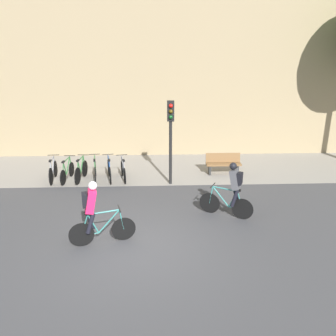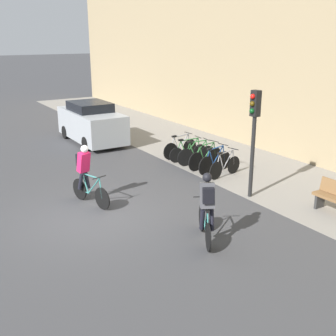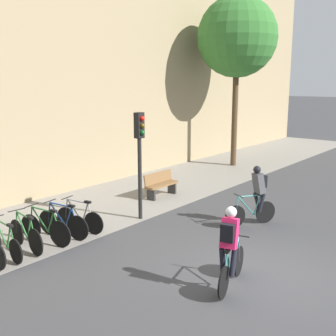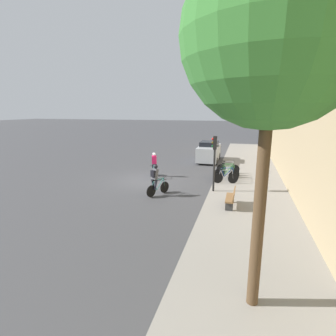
% 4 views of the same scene
% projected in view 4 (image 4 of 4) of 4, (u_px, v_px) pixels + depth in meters
% --- Properties ---
extents(ground, '(200.00, 200.00, 0.00)m').
position_uv_depth(ground, '(146.00, 180.00, 17.97)').
color(ground, '#3D3D3F').
extents(kerb_strip, '(44.00, 4.50, 0.01)m').
position_uv_depth(kerb_strip, '(248.00, 188.00, 16.15)').
color(kerb_strip, gray).
rests_on(kerb_strip, ground).
extents(building_facade, '(44.00, 0.60, 10.74)m').
position_uv_depth(building_facade, '(304.00, 98.00, 14.29)').
color(building_facade, '#9E8966').
rests_on(building_facade, ground).
extents(cyclist_pink, '(1.72, 0.61, 1.77)m').
position_uv_depth(cyclist_pink, '(154.00, 164.00, 18.64)').
color(cyclist_pink, black).
rests_on(cyclist_pink, ground).
extents(cyclist_grey, '(1.54, 0.83, 1.77)m').
position_uv_depth(cyclist_grey, '(156.00, 179.00, 14.56)').
color(cyclist_grey, black).
rests_on(cyclist_grey, ground).
extents(parked_bike_0, '(0.46, 1.70, 0.98)m').
position_uv_depth(parked_bike_0, '(228.00, 168.00, 19.80)').
color(parked_bike_0, black).
rests_on(parked_bike_0, ground).
extents(parked_bike_1, '(0.46, 1.67, 0.94)m').
position_uv_depth(parked_bike_1, '(227.00, 170.00, 19.28)').
color(parked_bike_1, black).
rests_on(parked_bike_1, ground).
extents(parked_bike_2, '(0.46, 1.65, 0.98)m').
position_uv_depth(parked_bike_2, '(227.00, 171.00, 18.74)').
color(parked_bike_2, black).
rests_on(parked_bike_2, ground).
extents(parked_bike_3, '(0.46, 1.73, 0.99)m').
position_uv_depth(parked_bike_3, '(226.00, 173.00, 18.20)').
color(parked_bike_3, black).
rests_on(parked_bike_3, ground).
extents(parked_bike_4, '(0.50, 1.69, 0.98)m').
position_uv_depth(parked_bike_4, '(226.00, 175.00, 17.67)').
color(parked_bike_4, black).
rests_on(parked_bike_4, ground).
extents(parked_bike_5, '(0.49, 1.60, 0.95)m').
position_uv_depth(parked_bike_5, '(225.00, 177.00, 17.14)').
color(parked_bike_5, black).
rests_on(parked_bike_5, ground).
extents(traffic_light_pole, '(0.26, 0.30, 3.27)m').
position_uv_depth(traffic_light_pole, '(214.00, 153.00, 15.09)').
color(traffic_light_pole, black).
rests_on(traffic_light_pole, ground).
extents(bench, '(1.49, 0.44, 0.89)m').
position_uv_depth(bench, '(231.00, 198.00, 12.99)').
color(bench, brown).
rests_on(bench, ground).
extents(parked_car, '(4.30, 1.84, 1.85)m').
position_uv_depth(parked_car, '(209.00, 152.00, 24.34)').
color(parked_car, '#9EA3A8').
rests_on(parked_car, ground).
extents(street_tree_0, '(3.80, 3.80, 8.09)m').
position_uv_depth(street_tree_0, '(273.00, 37.00, 5.24)').
color(street_tree_0, '#4C3823').
rests_on(street_tree_0, ground).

